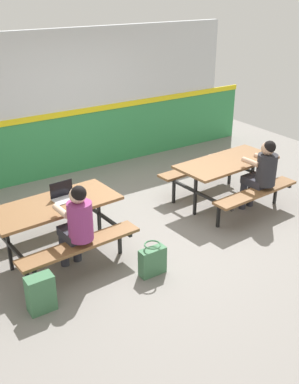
% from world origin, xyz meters
% --- Properties ---
extents(ground_plane, '(10.00, 10.00, 0.02)m').
position_xyz_m(ground_plane, '(0.00, 0.00, -0.01)').
color(ground_plane, gray).
extents(accent_backdrop, '(8.00, 0.14, 2.60)m').
position_xyz_m(accent_backdrop, '(0.00, 2.44, 1.25)').
color(accent_backdrop, '#338C4C').
rests_on(accent_backdrop, ground).
extents(picnic_table_left, '(1.71, 1.65, 0.74)m').
position_xyz_m(picnic_table_left, '(-1.43, -0.11, 0.57)').
color(picnic_table_left, brown).
rests_on(picnic_table_left, ground).
extents(picnic_table_right, '(1.71, 1.65, 0.74)m').
position_xyz_m(picnic_table_right, '(1.43, -0.20, 0.57)').
color(picnic_table_right, brown).
rests_on(picnic_table_right, ground).
extents(student_nearer, '(0.38, 0.53, 1.21)m').
position_xyz_m(student_nearer, '(-1.37, -0.66, 0.71)').
color(student_nearer, '#2D2D38').
rests_on(student_nearer, ground).
extents(student_further, '(0.38, 0.53, 1.21)m').
position_xyz_m(student_further, '(1.65, -0.74, 0.71)').
color(student_further, '#2D2D38').
rests_on(student_further, ground).
extents(laptop_silver, '(0.33, 0.24, 0.22)m').
position_xyz_m(laptop_silver, '(-1.27, -0.06, 0.79)').
color(laptop_silver, silver).
rests_on(laptop_silver, picnic_table_left).
extents(backpack_dark, '(0.30, 0.22, 0.44)m').
position_xyz_m(backpack_dark, '(-2.05, -1.09, 0.22)').
color(backpack_dark, '#3F724C').
rests_on(backpack_dark, ground).
extents(tote_bag_bright, '(0.34, 0.21, 0.43)m').
position_xyz_m(tote_bag_bright, '(-0.65, -1.20, 0.19)').
color(tote_bag_bright, '#3F724C').
rests_on(tote_bag_bright, ground).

